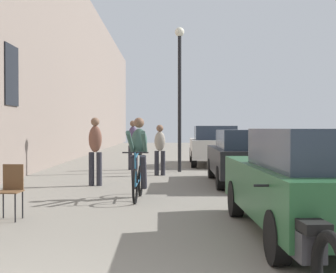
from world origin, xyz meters
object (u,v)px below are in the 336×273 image
at_px(parked_motorcycle, 301,240).
at_px(parked_car_third, 214,145).
at_px(pedestrian_mid, 160,147).
at_px(street_lamp, 180,80).
at_px(pedestrian_far, 133,142).
at_px(parked_car_nearest, 312,181).
at_px(cafe_chair_mid_toward_street, 11,188).
at_px(pedestrian_near, 95,147).
at_px(parked_car_second, 245,156).
at_px(cyclist_on_bicycle, 138,160).

bearing_deg(parked_motorcycle, parked_car_third, 87.35).
bearing_deg(pedestrian_mid, street_lamp, 61.37).
distance_m(pedestrian_far, parked_car_nearest, 10.65).
xyz_separation_m(cafe_chair_mid_toward_street, pedestrian_mid, (2.35, 6.93, 0.38)).
bearing_deg(parked_car_third, pedestrian_mid, -117.35).
distance_m(pedestrian_near, pedestrian_mid, 3.05).
height_order(parked_car_second, parked_motorcycle, parked_car_second).
bearing_deg(pedestrian_near, parked_motorcycle, -67.26).
bearing_deg(cyclist_on_bicycle, cafe_chair_mid_toward_street, -131.50).
bearing_deg(street_lamp, pedestrian_mid, -118.63).
distance_m(cafe_chair_mid_toward_street, pedestrian_far, 9.03).
bearing_deg(pedestrian_near, pedestrian_mid, 57.53).
relative_size(street_lamp, parked_motorcycle, 2.28).
xyz_separation_m(pedestrian_far, street_lamp, (1.64, -0.77, 2.12)).
xyz_separation_m(cafe_chair_mid_toward_street, parked_motorcycle, (3.82, -3.06, -0.11)).
bearing_deg(pedestrian_near, street_lamp, 58.72).
xyz_separation_m(cyclist_on_bicycle, parked_car_third, (2.52, 8.84, 0.00)).
bearing_deg(parked_car_third, pedestrian_near, -119.38).
xyz_separation_m(pedestrian_far, parked_car_second, (3.26, -4.21, -0.24)).
height_order(pedestrian_near, parked_car_second, pedestrian_near).
bearing_deg(parked_car_nearest, cafe_chair_mid_toward_street, 164.26).
height_order(cyclist_on_bicycle, parked_car_second, cyclist_on_bicycle).
bearing_deg(pedestrian_near, parked_car_nearest, -56.10).
relative_size(cafe_chair_mid_toward_street, pedestrian_far, 0.51).
bearing_deg(parked_car_nearest, pedestrian_far, 107.08).
relative_size(parked_car_nearest, parked_car_third, 0.93).
bearing_deg(parked_motorcycle, pedestrian_mid, 98.40).
bearing_deg(parked_motorcycle, pedestrian_near, 112.74).
bearing_deg(parked_car_third, parked_car_nearest, -89.90).
height_order(cafe_chair_mid_toward_street, parked_car_third, parked_car_third).
relative_size(pedestrian_far, parked_car_third, 0.39).
xyz_separation_m(cyclist_on_bicycle, parked_car_nearest, (2.55, -3.47, -0.04)).
bearing_deg(parked_car_nearest, cyclist_on_bicycle, 126.27).
relative_size(parked_car_nearest, parked_motorcycle, 1.94).
distance_m(pedestrian_mid, parked_car_nearest, 8.48).
distance_m(cafe_chair_mid_toward_street, parked_car_second, 6.60).
height_order(parked_car_nearest, parked_car_second, parked_car_nearest).
height_order(pedestrian_near, pedestrian_far, same).
relative_size(cyclist_on_bicycle, parked_car_nearest, 0.42).
xyz_separation_m(pedestrian_mid, parked_motorcycle, (1.47, -9.99, -0.49)).
relative_size(cyclist_on_bicycle, street_lamp, 0.36).
height_order(pedestrian_far, street_lamp, street_lamp).
xyz_separation_m(pedestrian_near, street_lamp, (2.29, 3.77, 2.12)).
xyz_separation_m(parked_car_nearest, parked_motorcycle, (-0.67, -1.79, -0.36)).
bearing_deg(pedestrian_mid, cafe_chair_mid_toward_street, -108.71).
relative_size(pedestrian_near, pedestrian_far, 1.00).
xyz_separation_m(parked_car_third, parked_motorcycle, (-0.65, -14.10, -0.41)).
bearing_deg(cafe_chair_mid_toward_street, pedestrian_far, 81.25).
relative_size(cafe_chair_mid_toward_street, cyclist_on_bicycle, 0.51).
bearing_deg(parked_car_third, cafe_chair_mid_toward_street, -112.06).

